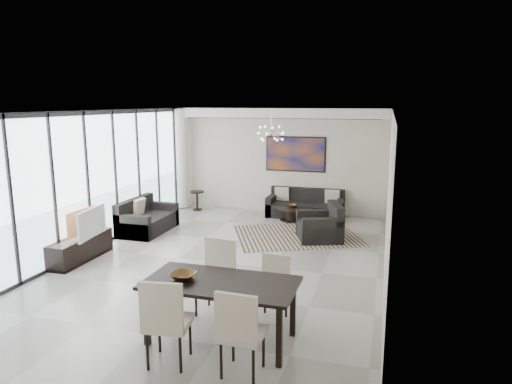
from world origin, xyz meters
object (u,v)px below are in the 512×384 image
at_px(tv_console, 81,248).
at_px(dining_table, 221,288).
at_px(television, 87,223).
at_px(coffee_table, 294,213).
at_px(sofa_main, 305,207).

height_order(tv_console, dining_table, dining_table).
bearing_deg(tv_console, television, 12.03).
height_order(coffee_table, television, television).
height_order(coffee_table, sofa_main, sofa_main).
bearing_deg(dining_table, sofa_main, 90.87).
xyz_separation_m(coffee_table, dining_table, (0.33, -6.34, 0.53)).
distance_m(coffee_table, dining_table, 6.37).
bearing_deg(sofa_main, tv_console, -127.87).
distance_m(sofa_main, tv_console, 5.93).
bearing_deg(television, dining_table, -127.84).
xyz_separation_m(coffee_table, tv_console, (-3.41, -4.21, 0.04)).
distance_m(television, dining_table, 4.18).
bearing_deg(television, coffee_table, -44.63).
relative_size(coffee_table, tv_console, 0.67).
relative_size(tv_console, television, 1.55).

